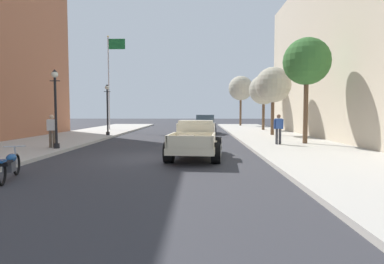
# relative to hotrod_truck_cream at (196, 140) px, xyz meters

# --- Properties ---
(ground_plane) EXTENTS (140.00, 140.00, 0.00)m
(ground_plane) POSITION_rel_hotrod_truck_cream_xyz_m (-1.77, -0.36, -0.75)
(ground_plane) COLOR #333338
(sidewalk_right) EXTENTS (5.50, 64.00, 0.15)m
(sidewalk_right) POSITION_rel_hotrod_truck_cream_xyz_m (5.48, -0.36, -0.68)
(sidewalk_right) COLOR #B7B2A8
(sidewalk_right) RESTS_ON ground
(hotrod_truck_cream) EXTENTS (2.43, 5.03, 1.58)m
(hotrod_truck_cream) POSITION_rel_hotrod_truck_cream_xyz_m (0.00, 0.00, 0.00)
(hotrod_truck_cream) COLOR beige
(hotrod_truck_cream) RESTS_ON ground
(motorcycle_parked) EXTENTS (0.80, 2.06, 0.93)m
(motorcycle_parked) POSITION_rel_hotrod_truck_cream_xyz_m (-5.29, -4.75, -0.31)
(motorcycle_parked) COLOR black
(motorcycle_parked) RESTS_ON ground
(car_background_grey) EXTENTS (1.92, 4.33, 1.65)m
(car_background_grey) POSITION_rel_hotrod_truck_cream_xyz_m (0.61, 14.73, 0.01)
(car_background_grey) COLOR slate
(car_background_grey) RESTS_ON ground
(pedestrian_sidewalk_left) EXTENTS (0.53, 0.22, 1.65)m
(pedestrian_sidewalk_left) POSITION_rel_hotrod_truck_cream_xyz_m (-7.23, 2.16, 0.33)
(pedestrian_sidewalk_left) COLOR brown
(pedestrian_sidewalk_left) RESTS_ON sidewalk_left
(pedestrian_sidewalk_right) EXTENTS (0.53, 0.22, 1.65)m
(pedestrian_sidewalk_right) POSITION_rel_hotrod_truck_cream_xyz_m (4.50, 4.02, 0.33)
(pedestrian_sidewalk_right) COLOR #333338
(pedestrian_sidewalk_right) RESTS_ON sidewalk_right
(street_lamp_near) EXTENTS (0.50, 0.32, 3.85)m
(street_lamp_near) POSITION_rel_hotrod_truck_cream_xyz_m (-6.87, 1.83, 1.63)
(street_lamp_near) COLOR black
(street_lamp_near) RESTS_ON sidewalk_left
(street_lamp_far) EXTENTS (0.50, 0.32, 3.85)m
(street_lamp_far) POSITION_rel_hotrod_truck_cream_xyz_m (-6.81, 10.52, 1.63)
(street_lamp_far) COLOR black
(street_lamp_far) RESTS_ON sidewalk_left
(flagpole) EXTENTS (1.74, 0.16, 9.16)m
(flagpole) POSITION_rel_hotrod_truck_cream_xyz_m (-8.54, 17.95, 5.02)
(flagpole) COLOR #B2B2B7
(flagpole) RESTS_ON sidewalk_left
(street_tree_nearest) EXTENTS (2.62, 2.62, 5.91)m
(street_tree_nearest) POSITION_rel_hotrod_truck_cream_xyz_m (6.14, 4.57, 3.96)
(street_tree_nearest) COLOR brown
(street_tree_nearest) RESTS_ON sidewalk_right
(street_tree_second) EXTENTS (2.70, 2.70, 5.17)m
(street_tree_second) POSITION_rel_hotrod_truck_cream_xyz_m (5.75, 11.09, 3.19)
(street_tree_second) COLOR brown
(street_tree_second) RESTS_ON sidewalk_right
(street_tree_third) EXTENTS (2.84, 2.84, 5.30)m
(street_tree_third) POSITION_rel_hotrod_truck_cream_xyz_m (6.38, 17.81, 3.26)
(street_tree_third) COLOR brown
(street_tree_third) RESTS_ON sidewalk_right
(street_tree_farthest) EXTENTS (3.05, 3.05, 6.22)m
(street_tree_farthest) POSITION_rel_hotrod_truck_cream_xyz_m (5.33, 27.05, 4.07)
(street_tree_farthest) COLOR brown
(street_tree_farthest) RESTS_ON sidewalk_right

